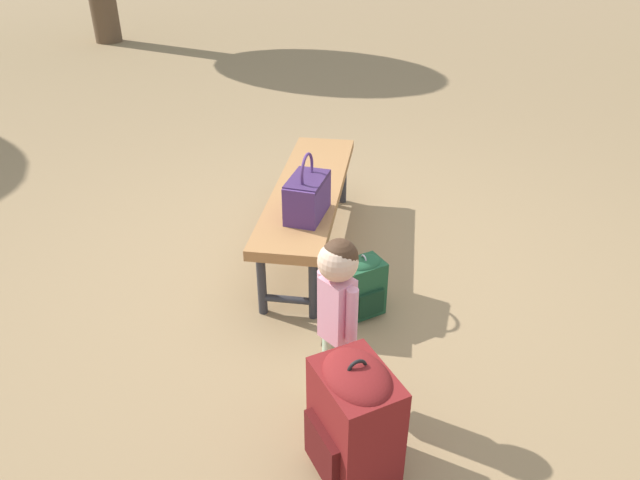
% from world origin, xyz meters
% --- Properties ---
extents(ground_plane, '(40.00, 40.00, 0.00)m').
position_xyz_m(ground_plane, '(0.00, 0.00, 0.00)').
color(ground_plane, '#8C704C').
rests_on(ground_plane, ground).
extents(park_bench, '(1.62, 0.48, 0.45)m').
position_xyz_m(park_bench, '(-0.32, -0.14, 0.39)').
color(park_bench, '#9E6B3D').
rests_on(park_bench, ground).
extents(handbag, '(0.35, 0.24, 0.37)m').
position_xyz_m(handbag, '(0.06, -0.10, 0.58)').
color(handbag, '#4C2D66').
rests_on(handbag, park_bench).
extents(child_standing, '(0.18, 0.18, 0.83)m').
position_xyz_m(child_standing, '(0.96, 0.13, 0.55)').
color(child_standing, '#B2D8B2').
rests_on(child_standing, ground).
extents(backpack_large, '(0.42, 0.39, 0.58)m').
position_xyz_m(backpack_large, '(1.35, 0.22, 0.29)').
color(backpack_large, maroon).
rests_on(backpack_large, ground).
extents(backpack_small, '(0.25, 0.27, 0.37)m').
position_xyz_m(backpack_small, '(0.31, 0.22, 0.18)').
color(backpack_small, '#1E4C2D').
rests_on(backpack_small, ground).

